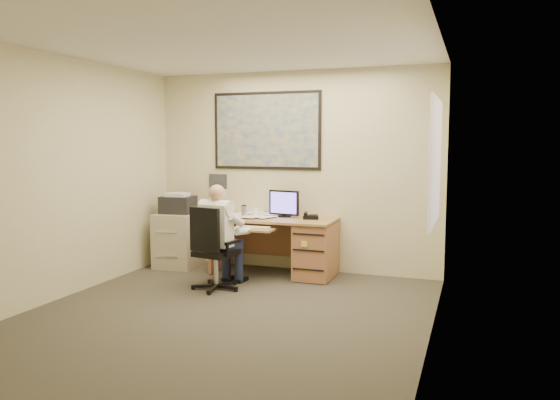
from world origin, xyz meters
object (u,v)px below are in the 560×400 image
(desk, at_px, (298,242))
(filing_cabinet, at_px, (179,235))
(office_chair, at_px, (215,266))
(person, at_px, (217,237))

(desk, xyz_separation_m, filing_cabinet, (-1.77, -0.03, 0.00))
(desk, distance_m, filing_cabinet, 1.77)
(office_chair, distance_m, person, 0.34)
(filing_cabinet, relative_size, office_chair, 1.04)
(desk, height_order, filing_cabinet, desk)
(filing_cabinet, height_order, person, person)
(desk, height_order, person, person)
(desk, distance_m, office_chair, 1.24)
(office_chair, bearing_deg, desk, 64.55)
(person, bearing_deg, office_chair, -76.64)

